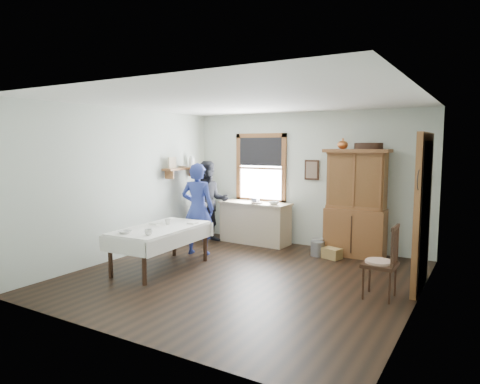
% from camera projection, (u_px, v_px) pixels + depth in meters
% --- Properties ---
extents(room, '(5.01, 5.01, 2.70)m').
position_uv_depth(room, '(243.00, 191.00, 6.51)').
color(room, black).
rests_on(room, ground).
extents(window, '(1.18, 0.07, 1.48)m').
position_uv_depth(window, '(261.00, 164.00, 9.09)').
color(window, white).
rests_on(window, room).
extents(doorway, '(0.09, 1.14, 2.22)m').
position_uv_depth(doorway, '(424.00, 208.00, 6.01)').
color(doorway, '#4F4238').
rests_on(doorway, room).
extents(wall_shelf, '(0.24, 1.00, 0.44)m').
position_uv_depth(wall_shelf, '(183.00, 168.00, 9.00)').
color(wall_shelf, brown).
rests_on(wall_shelf, room).
extents(framed_picture, '(0.30, 0.04, 0.40)m').
position_uv_depth(framed_picture, '(312.00, 170.00, 8.52)').
color(framed_picture, black).
rests_on(framed_picture, room).
extents(rug_beater, '(0.01, 0.27, 0.27)m').
position_uv_depth(rug_beater, '(419.00, 171.00, 5.49)').
color(rug_beater, black).
rests_on(rug_beater, room).
extents(work_counter, '(1.52, 0.64, 0.86)m').
position_uv_depth(work_counter, '(255.00, 223.00, 8.94)').
color(work_counter, tan).
rests_on(work_counter, room).
extents(china_hutch, '(1.18, 0.59, 1.97)m').
position_uv_depth(china_hutch, '(356.00, 203.00, 7.84)').
color(china_hutch, brown).
rests_on(china_hutch, room).
extents(dining_table, '(1.01, 1.80, 0.70)m').
position_uv_depth(dining_table, '(161.00, 248.00, 7.07)').
color(dining_table, white).
rests_on(dining_table, room).
extents(spindle_chair, '(0.48, 0.48, 1.01)m').
position_uv_depth(spindle_chair, '(380.00, 261.00, 5.70)').
color(spindle_chair, black).
rests_on(spindle_chair, room).
extents(pail, '(0.31, 0.31, 0.27)m').
position_uv_depth(pail, '(317.00, 249.00, 7.92)').
color(pail, gray).
rests_on(pail, room).
extents(wicker_basket, '(0.38, 0.32, 0.19)m').
position_uv_depth(wicker_basket, '(332.00, 253.00, 7.73)').
color(wicker_basket, olive).
rests_on(wicker_basket, room).
extents(woman_blue, '(0.66, 0.52, 1.59)m').
position_uv_depth(woman_blue, '(198.00, 212.00, 7.97)').
color(woman_blue, navy).
rests_on(woman_blue, room).
extents(figure_dark, '(0.98, 0.95, 1.58)m').
position_uv_depth(figure_dark, '(209.00, 205.00, 9.04)').
color(figure_dark, black).
rests_on(figure_dark, room).
extents(table_cup_a, '(0.12, 0.12, 0.09)m').
position_uv_depth(table_cup_a, '(148.00, 232.00, 6.40)').
color(table_cup_a, silver).
rests_on(table_cup_a, dining_table).
extents(table_cup_b, '(0.12, 0.12, 0.09)m').
position_uv_depth(table_cup_b, '(168.00, 222.00, 7.25)').
color(table_cup_b, silver).
rests_on(table_cup_b, dining_table).
extents(table_bowl, '(0.26, 0.26, 0.05)m').
position_uv_depth(table_bowl, '(125.00, 232.00, 6.51)').
color(table_bowl, silver).
rests_on(table_bowl, dining_table).
extents(counter_book, '(0.21, 0.25, 0.02)m').
position_uv_depth(counter_book, '(253.00, 203.00, 8.77)').
color(counter_book, brown).
rests_on(counter_book, work_counter).
extents(counter_bowl, '(0.23, 0.23, 0.07)m').
position_uv_depth(counter_bowl, '(274.00, 203.00, 8.53)').
color(counter_bowl, silver).
rests_on(counter_bowl, work_counter).
extents(shelf_bowl, '(0.22, 0.22, 0.05)m').
position_uv_depth(shelf_bowl, '(183.00, 166.00, 9.01)').
color(shelf_bowl, silver).
rests_on(shelf_bowl, wall_shelf).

